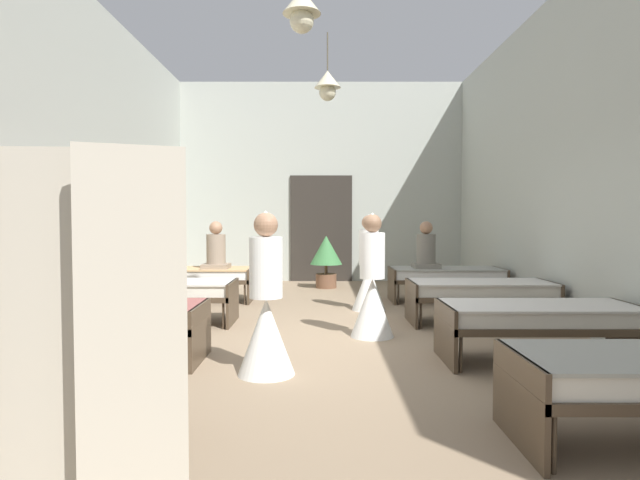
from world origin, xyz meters
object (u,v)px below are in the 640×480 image
(bed_left_row_3, at_px, (195,276))
(bed_left_row_2, at_px, (162,291))
(bed_left_row_1, at_px, (104,318))
(bed_right_row_3, at_px, (444,276))
(potted_plant, at_px, (324,255))
(nurse_mid_aisle, at_px, (367,276))
(nurse_near_aisle, at_px, (370,293))
(nurse_far_aisle, at_px, (264,317))
(privacy_screen, at_px, (27,359))
(patient_seated_primary, at_px, (214,251))
(patient_seated_secondary, at_px, (424,251))
(bed_right_row_1, at_px, (537,318))
(bed_right_row_2, at_px, (478,291))

(bed_left_row_3, bearing_deg, bed_left_row_2, -90.00)
(bed_left_row_1, relative_size, bed_left_row_2, 1.00)
(bed_right_row_3, xyz_separation_m, potted_plant, (-2.04, 1.75, 0.23))
(nurse_mid_aisle, bearing_deg, nurse_near_aisle, -22.98)
(bed_right_row_3, height_order, nurse_far_aisle, nurse_far_aisle)
(bed_left_row_1, bearing_deg, bed_left_row_2, 90.00)
(privacy_screen, bearing_deg, patient_seated_primary, 91.98)
(nurse_near_aisle, height_order, patient_seated_primary, nurse_near_aisle)
(bed_left_row_1, height_order, privacy_screen, privacy_screen)
(patient_seated_primary, distance_m, potted_plant, 2.65)
(nurse_near_aisle, height_order, potted_plant, nurse_near_aisle)
(bed_right_row_3, distance_m, patient_seated_secondary, 0.55)
(bed_left_row_3, relative_size, potted_plant, 1.77)
(patient_seated_secondary, bearing_deg, bed_right_row_3, 1.85)
(nurse_near_aisle, bearing_deg, privacy_screen, -21.21)
(bed_right_row_3, height_order, nurse_near_aisle, nurse_near_aisle)
(nurse_near_aisle, distance_m, nurse_far_aisle, 1.89)
(bed_right_row_1, distance_m, potted_plant, 5.92)
(nurse_mid_aisle, xyz_separation_m, patient_seated_primary, (-2.51, 0.77, 0.34))
(nurse_far_aisle, distance_m, potted_plant, 6.00)
(bed_left_row_1, bearing_deg, privacy_screen, -72.57)
(bed_left_row_1, distance_m, bed_right_row_1, 4.27)
(potted_plant, bearing_deg, nurse_near_aisle, -83.56)
(bed_left_row_1, relative_size, nurse_near_aisle, 1.28)
(nurse_far_aisle, relative_size, privacy_screen, 0.87)
(privacy_screen, bearing_deg, bed_right_row_2, 52.87)
(bed_right_row_2, height_order, privacy_screen, privacy_screen)
(bed_left_row_1, height_order, nurse_near_aisle, nurse_near_aisle)
(bed_right_row_2, height_order, bed_right_row_3, same)
(bed_right_row_3, bearing_deg, bed_left_row_3, 180.00)
(bed_left_row_1, relative_size, privacy_screen, 1.12)
(bed_right_row_1, height_order, bed_right_row_3, same)
(bed_left_row_1, xyz_separation_m, bed_left_row_3, (0.00, 3.80, 0.00))
(nurse_mid_aisle, relative_size, nurse_far_aisle, 1.00)
(bed_left_row_2, distance_m, patient_seated_secondary, 4.38)
(bed_right_row_1, height_order, bed_right_row_2, same)
(patient_seated_secondary, bearing_deg, bed_left_row_1, -136.01)
(bed_left_row_1, height_order, potted_plant, potted_plant)
(patient_seated_secondary, bearing_deg, privacy_screen, -113.58)
(bed_right_row_1, xyz_separation_m, nurse_far_aisle, (-2.65, -0.41, 0.09))
(bed_right_row_3, distance_m, potted_plant, 2.70)
(bed_right_row_2, bearing_deg, nurse_mid_aisle, 143.70)
(nurse_near_aisle, relative_size, nurse_mid_aisle, 1.00)
(bed_left_row_1, bearing_deg, bed_left_row_3, 90.00)
(bed_left_row_1, xyz_separation_m, patient_seated_secondary, (3.92, 3.79, 0.43))
(patient_seated_primary, bearing_deg, bed_right_row_1, -43.33)
(bed_right_row_3, relative_size, nurse_far_aisle, 1.28)
(bed_left_row_2, relative_size, privacy_screen, 1.12)
(bed_left_row_1, bearing_deg, nurse_mid_aisle, 45.69)
(bed_left_row_3, height_order, privacy_screen, privacy_screen)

